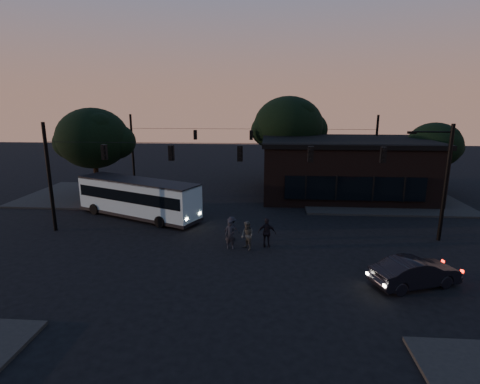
# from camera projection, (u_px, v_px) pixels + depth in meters

# --- Properties ---
(ground) EXTENTS (120.00, 120.00, 0.00)m
(ground) POSITION_uv_depth(u_px,v_px,m) (235.00, 259.00, 21.47)
(ground) COLOR black
(ground) RESTS_ON ground
(sidewalk_far_right) EXTENTS (14.00, 10.00, 0.15)m
(sidewalk_far_right) POSITION_uv_depth(u_px,v_px,m) (379.00, 200.00, 34.16)
(sidewalk_far_right) COLOR black
(sidewalk_far_right) RESTS_ON ground
(sidewalk_far_left) EXTENTS (14.00, 10.00, 0.15)m
(sidewalk_far_left) POSITION_uv_depth(u_px,v_px,m) (103.00, 195.00, 36.04)
(sidewalk_far_left) COLOR black
(sidewalk_far_left) RESTS_ON ground
(building) EXTENTS (15.40, 10.41, 5.40)m
(building) POSITION_uv_depth(u_px,v_px,m) (343.00, 167.00, 35.67)
(building) COLOR black
(building) RESTS_ON ground
(tree_behind) EXTENTS (7.60, 7.60, 9.43)m
(tree_behind) POSITION_uv_depth(u_px,v_px,m) (288.00, 126.00, 41.06)
(tree_behind) COLOR black
(tree_behind) RESTS_ON ground
(tree_right) EXTENTS (5.20, 5.20, 6.86)m
(tree_right) POSITION_uv_depth(u_px,v_px,m) (434.00, 145.00, 36.53)
(tree_right) COLOR black
(tree_right) RESTS_ON ground
(tree_left) EXTENTS (6.40, 6.40, 8.30)m
(tree_left) POSITION_uv_depth(u_px,v_px,m) (93.00, 138.00, 33.78)
(tree_left) COLOR black
(tree_left) RESTS_ON ground
(signal_rig_near) EXTENTS (26.24, 0.30, 7.50)m
(signal_rig_near) POSITION_uv_depth(u_px,v_px,m) (240.00, 170.00, 24.31)
(signal_rig_near) COLOR black
(signal_rig_near) RESTS_ON ground
(signal_rig_far) EXTENTS (26.24, 0.30, 7.50)m
(signal_rig_far) POSITION_uv_depth(u_px,v_px,m) (251.00, 146.00, 39.87)
(signal_rig_far) COLOR black
(signal_rig_far) RESTS_ON ground
(bus) EXTENTS (10.59, 6.58, 2.96)m
(bus) POSITION_uv_depth(u_px,v_px,m) (138.00, 196.00, 28.93)
(bus) COLOR #92B2BA
(bus) RESTS_ON ground
(car) EXTENTS (4.62, 2.95, 1.44)m
(car) POSITION_uv_depth(u_px,v_px,m) (415.00, 272.00, 18.19)
(car) COLOR black
(car) RESTS_ON ground
(pedestrian_a) EXTENTS (0.68, 0.48, 1.77)m
(pedestrian_a) POSITION_uv_depth(u_px,v_px,m) (230.00, 235.00, 22.85)
(pedestrian_a) COLOR black
(pedestrian_a) RESTS_ON ground
(pedestrian_b) EXTENTS (1.06, 1.09, 1.77)m
(pedestrian_b) POSITION_uv_depth(u_px,v_px,m) (247.00, 236.00, 22.67)
(pedestrian_b) COLOR #3C3D37
(pedestrian_b) RESTS_ON ground
(pedestrian_c) EXTENTS (1.15, 0.58, 1.88)m
(pedestrian_c) POSITION_uv_depth(u_px,v_px,m) (267.00, 233.00, 23.03)
(pedestrian_c) COLOR black
(pedestrian_c) RESTS_ON ground
(pedestrian_d) EXTENTS (1.13, 0.79, 1.60)m
(pedestrian_d) POSITION_uv_depth(u_px,v_px,m) (232.00, 228.00, 24.23)
(pedestrian_d) COLOR black
(pedestrian_d) RESTS_ON ground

